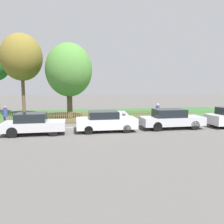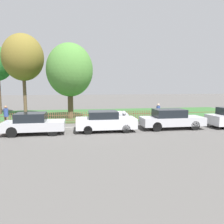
# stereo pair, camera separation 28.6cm
# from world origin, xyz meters

# --- Properties ---
(ground_plane) EXTENTS (120.00, 120.00, 0.00)m
(ground_plane) POSITION_xyz_m (0.00, 0.00, 0.00)
(ground_plane) COLOR #565451
(kerb_stone) EXTENTS (36.24, 0.20, 0.12)m
(kerb_stone) POSITION_xyz_m (0.00, 0.10, 0.06)
(kerb_stone) COLOR gray
(kerb_stone) RESTS_ON ground
(grass_strip) EXTENTS (36.24, 10.83, 0.01)m
(grass_strip) POSITION_xyz_m (0.00, 7.78, 0.01)
(grass_strip) COLOR #33602D
(grass_strip) RESTS_ON ground
(park_fence) EXTENTS (36.24, 0.05, 0.99)m
(park_fence) POSITION_xyz_m (-0.00, 2.38, 0.50)
(park_fence) COLOR brown
(park_fence) RESTS_ON ground
(parked_car_black_saloon) EXTENTS (3.92, 1.73, 1.41)m
(parked_car_black_saloon) POSITION_xyz_m (-4.07, -1.27, 0.72)
(parked_car_black_saloon) COLOR #BCBCC1
(parked_car_black_saloon) RESTS_ON ground
(parked_car_navy_estate) EXTENTS (4.17, 1.87, 1.43)m
(parked_car_navy_estate) POSITION_xyz_m (0.69, -1.17, 0.72)
(parked_car_navy_estate) COLOR silver
(parked_car_navy_estate) RESTS_ON ground
(parked_car_red_compact) EXTENTS (4.61, 1.72, 1.46)m
(parked_car_red_compact) POSITION_xyz_m (5.61, -1.13, 0.74)
(parked_car_red_compact) COLOR #BCBCC1
(parked_car_red_compact) RESTS_ON ground
(covered_motorcycle) EXTENTS (1.90, 0.76, 1.13)m
(covered_motorcycle) POSITION_xyz_m (2.19, 1.25, 0.68)
(covered_motorcycle) COLOR black
(covered_motorcycle) RESTS_ON ground
(tree_behind_motorcycle) EXTENTS (4.01, 4.01, 8.26)m
(tree_behind_motorcycle) POSITION_xyz_m (-6.36, 7.19, 5.93)
(tree_behind_motorcycle) COLOR brown
(tree_behind_motorcycle) RESTS_ON ground
(tree_mid_park) EXTENTS (4.36, 4.36, 7.15)m
(tree_mid_park) POSITION_xyz_m (-1.80, 5.23, 4.62)
(tree_mid_park) COLOR brown
(tree_mid_park) RESTS_ON ground
(pedestrian_near_fence) EXTENTS (0.39, 0.39, 1.61)m
(pedestrian_near_fence) POSITION_xyz_m (5.84, 2.04, 0.91)
(pedestrian_near_fence) COLOR #2D3351
(pedestrian_near_fence) RESTS_ON ground
(pedestrian_by_lamp) EXTENTS (0.45, 0.45, 1.64)m
(pedestrian_by_lamp) POSITION_xyz_m (-6.63, 1.75, 0.93)
(pedestrian_by_lamp) COLOR #7F6B51
(pedestrian_by_lamp) RESTS_ON ground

